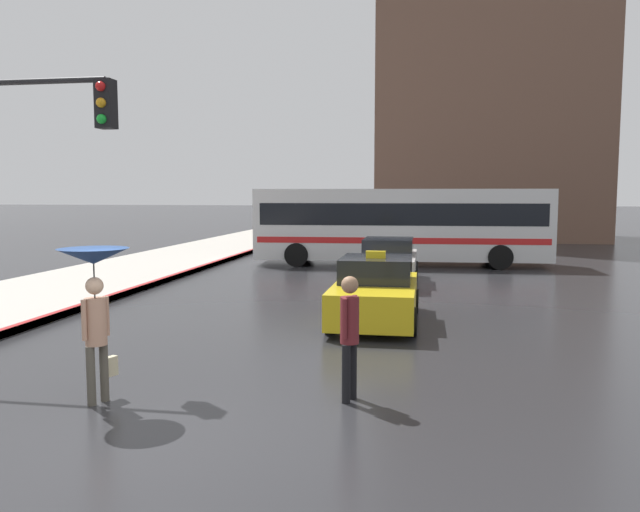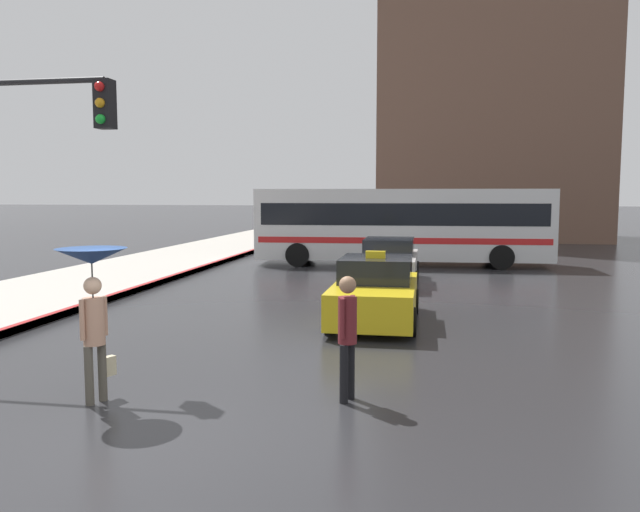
% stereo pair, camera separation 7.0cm
% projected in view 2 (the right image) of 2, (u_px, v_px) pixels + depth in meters
% --- Properties ---
extents(ground_plane, '(300.00, 300.00, 0.00)m').
position_uv_depth(ground_plane, '(143.00, 446.00, 7.25)').
color(ground_plane, '#262628').
extents(taxi, '(1.91, 4.02, 1.63)m').
position_uv_depth(taxi, '(375.00, 293.00, 14.17)').
color(taxi, gold).
rests_on(taxi, ground_plane).
extents(sedan_red, '(1.91, 4.40, 1.46)m').
position_uv_depth(sedan_red, '(389.00, 263.00, 20.39)').
color(sedan_red, '#B7B2AD').
rests_on(sedan_red, ground_plane).
extents(city_bus, '(11.93, 3.11, 3.11)m').
position_uv_depth(city_bus, '(402.00, 223.00, 25.58)').
color(city_bus, silver).
rests_on(city_bus, ground_plane).
extents(pedestrian_with_umbrella, '(0.96, 0.96, 2.17)m').
position_uv_depth(pedestrian_with_umbrella, '(93.00, 282.00, 8.57)').
color(pedestrian_with_umbrella, '#4C473D').
rests_on(pedestrian_with_umbrella, ground_plane).
extents(pedestrian_man, '(0.33, 0.42, 1.78)m').
position_uv_depth(pedestrian_man, '(347.00, 328.00, 8.72)').
color(pedestrian_man, black).
rests_on(pedestrian_man, ground_plane).
extents(building_tower_near, '(13.96, 9.78, 26.02)m').
position_uv_depth(building_tower_near, '(490.00, 39.00, 40.66)').
color(building_tower_near, brown).
rests_on(building_tower_near, ground_plane).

